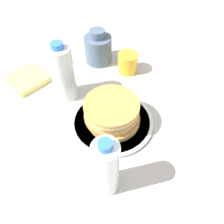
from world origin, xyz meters
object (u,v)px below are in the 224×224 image
Objects in this scene: plate at (112,121)px; water_bottle_near at (106,168)px; cream_jug at (98,48)px; juice_glass at (128,63)px; water_bottle_mid at (63,73)px; pancake_stack at (112,111)px.

water_bottle_near reaches higher than plate.
plate is 1.92× the size of cream_jug.
water_bottle_mid is at bearing 13.63° from juice_glass.
pancake_stack is 1.30× the size of cream_jug.
cream_jug is at bearing -135.34° from water_bottle_mid.
juice_glass is at bearing -117.20° from water_bottle_near.
cream_jug is at bearing -98.59° from plate.
juice_glass is 0.28m from water_bottle_mid.
juice_glass is 0.14m from cream_jug.
cream_jug is (-0.05, -0.34, 0.00)m from pancake_stack.
plate is 0.05m from pancake_stack.
pancake_stack is 2.33× the size of juice_glass.
pancake_stack is at bearing -83.15° from plate.
plate is at bearing 58.73° from juice_glass.
water_bottle_near is 0.38m from water_bottle_mid.
pancake_stack is at bearing 58.66° from juice_glass.
plate is at bearing -111.88° from water_bottle_near.
juice_glass is (-0.15, -0.24, 0.03)m from plate.
cream_jug is 0.24m from water_bottle_mid.
water_bottle_mid is (0.04, -0.38, 0.00)m from water_bottle_near.
water_bottle_near is at bearing 62.80° from juice_glass.
juice_glass is 0.56× the size of cream_jug.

